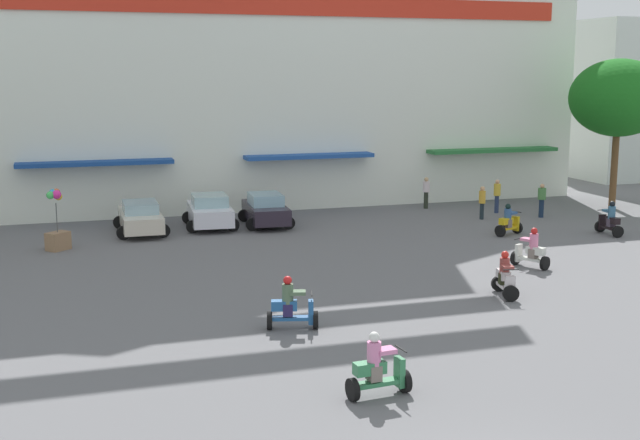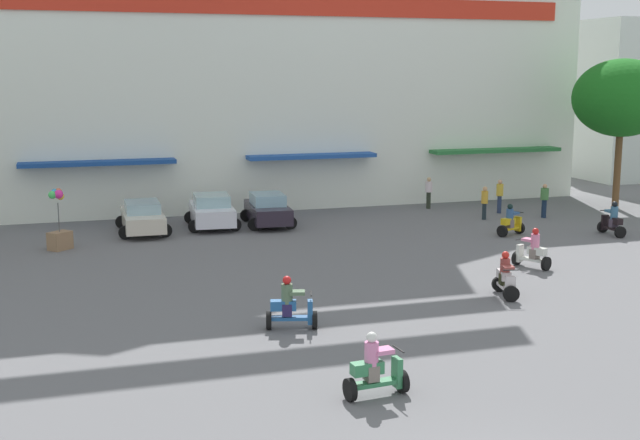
{
  "view_description": "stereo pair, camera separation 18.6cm",
  "coord_description": "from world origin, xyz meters",
  "px_view_note": "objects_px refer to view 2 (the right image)",
  "views": [
    {
      "loc": [
        -7.05,
        -11.17,
        7.23
      ],
      "look_at": [
        0.64,
        12.94,
        2.64
      ],
      "focal_mm": 46.07,
      "sensor_mm": 36.0,
      "label": 1
    },
    {
      "loc": [
        -6.87,
        -11.23,
        7.23
      ],
      "look_at": [
        0.64,
        12.94,
        2.64
      ],
      "focal_mm": 46.07,
      "sensor_mm": 36.0,
      "label": 2
    }
  ],
  "objects_px": {
    "balloon_vendor_cart": "(59,228)",
    "scooter_rider_2": "(375,370)",
    "pedestrian_1": "(429,191)",
    "plaza_tree_1": "(622,98)",
    "scooter_rider_1": "(291,307)",
    "pedestrian_3": "(500,194)",
    "parked_car_0": "(143,217)",
    "scooter_rider_8": "(511,222)",
    "scooter_rider_7": "(532,252)",
    "pedestrian_4": "(485,201)",
    "parked_car_2": "(268,209)",
    "pedestrian_0": "(544,199)",
    "scooter_rider_0": "(612,221)",
    "scooter_rider_3": "(505,278)",
    "parked_car_1": "(212,211)"
  },
  "relations": [
    {
      "from": "scooter_rider_7",
      "to": "pedestrian_4",
      "type": "relative_size",
      "value": 0.93
    },
    {
      "from": "parked_car_2",
      "to": "parked_car_0",
      "type": "bearing_deg",
      "value": -179.07
    },
    {
      "from": "parked_car_2",
      "to": "pedestrian_4",
      "type": "height_order",
      "value": "pedestrian_4"
    },
    {
      "from": "scooter_rider_1",
      "to": "pedestrian_0",
      "type": "xyz_separation_m",
      "value": [
        16.88,
        13.68,
        0.32
      ]
    },
    {
      "from": "scooter_rider_8",
      "to": "pedestrian_3",
      "type": "height_order",
      "value": "pedestrian_3"
    },
    {
      "from": "parked_car_0",
      "to": "pedestrian_4",
      "type": "bearing_deg",
      "value": -5.43
    },
    {
      "from": "parked_car_0",
      "to": "scooter_rider_7",
      "type": "relative_size",
      "value": 2.81
    },
    {
      "from": "scooter_rider_8",
      "to": "plaza_tree_1",
      "type": "bearing_deg",
      "value": 27.94
    },
    {
      "from": "scooter_rider_2",
      "to": "pedestrian_3",
      "type": "xyz_separation_m",
      "value": [
        14.89,
        20.86,
        0.36
      ]
    },
    {
      "from": "parked_car_2",
      "to": "pedestrian_1",
      "type": "xyz_separation_m",
      "value": [
        9.36,
        2.17,
        0.19
      ]
    },
    {
      "from": "parked_car_2",
      "to": "scooter_rider_3",
      "type": "relative_size",
      "value": 2.74
    },
    {
      "from": "balloon_vendor_cart",
      "to": "parked_car_0",
      "type": "bearing_deg",
      "value": 36.43
    },
    {
      "from": "scooter_rider_1",
      "to": "pedestrian_3",
      "type": "distance_m",
      "value": 21.87
    },
    {
      "from": "pedestrian_1",
      "to": "pedestrian_4",
      "type": "distance_m",
      "value": 4.03
    },
    {
      "from": "scooter_rider_1",
      "to": "pedestrian_3",
      "type": "xyz_separation_m",
      "value": [
        15.41,
        15.52,
        0.36
      ]
    },
    {
      "from": "scooter_rider_7",
      "to": "parked_car_0",
      "type": "bearing_deg",
      "value": 139.7
    },
    {
      "from": "parked_car_1",
      "to": "pedestrian_0",
      "type": "height_order",
      "value": "pedestrian_0"
    },
    {
      "from": "scooter_rider_1",
      "to": "scooter_rider_3",
      "type": "relative_size",
      "value": 1.05
    },
    {
      "from": "parked_car_0",
      "to": "pedestrian_1",
      "type": "bearing_deg",
      "value": 8.49
    },
    {
      "from": "parked_car_0",
      "to": "balloon_vendor_cart",
      "type": "relative_size",
      "value": 1.7
    },
    {
      "from": "parked_car_2",
      "to": "scooter_rider_1",
      "type": "relative_size",
      "value": 2.61
    },
    {
      "from": "pedestrian_1",
      "to": "balloon_vendor_cart",
      "type": "relative_size",
      "value": 0.66
    },
    {
      "from": "parked_car_2",
      "to": "scooter_rider_3",
      "type": "bearing_deg",
      "value": -73.13
    },
    {
      "from": "scooter_rider_0",
      "to": "scooter_rider_3",
      "type": "relative_size",
      "value": 1.05
    },
    {
      "from": "parked_car_0",
      "to": "scooter_rider_2",
      "type": "distance_m",
      "value": 21.25
    },
    {
      "from": "scooter_rider_2",
      "to": "pedestrian_4",
      "type": "bearing_deg",
      "value": 55.71
    },
    {
      "from": "scooter_rider_3",
      "to": "pedestrian_1",
      "type": "relative_size",
      "value": 0.88
    },
    {
      "from": "plaza_tree_1",
      "to": "balloon_vendor_cart",
      "type": "distance_m",
      "value": 28.86
    },
    {
      "from": "pedestrian_1",
      "to": "plaza_tree_1",
      "type": "bearing_deg",
      "value": -17.16
    },
    {
      "from": "parked_car_0",
      "to": "scooter_rider_1",
      "type": "height_order",
      "value": "scooter_rider_1"
    },
    {
      "from": "scooter_rider_2",
      "to": "scooter_rider_3",
      "type": "xyz_separation_m",
      "value": [
        7.06,
        6.58,
        -0.02
      ]
    },
    {
      "from": "plaza_tree_1",
      "to": "scooter_rider_2",
      "type": "relative_size",
      "value": 5.15
    },
    {
      "from": "scooter_rider_1",
      "to": "scooter_rider_2",
      "type": "distance_m",
      "value": 5.36
    },
    {
      "from": "scooter_rider_1",
      "to": "pedestrian_1",
      "type": "distance_m",
      "value": 21.88
    },
    {
      "from": "balloon_vendor_cart",
      "to": "scooter_rider_2",
      "type": "bearing_deg",
      "value": -69.67
    },
    {
      "from": "scooter_rider_7",
      "to": "balloon_vendor_cart",
      "type": "bearing_deg",
      "value": 153.03
    },
    {
      "from": "parked_car_0",
      "to": "scooter_rider_3",
      "type": "xyz_separation_m",
      "value": [
        10.26,
        -14.43,
        -0.12
      ]
    },
    {
      "from": "pedestrian_4",
      "to": "balloon_vendor_cart",
      "type": "height_order",
      "value": "balloon_vendor_cart"
    },
    {
      "from": "scooter_rider_3",
      "to": "scooter_rider_7",
      "type": "relative_size",
      "value": 0.97
    },
    {
      "from": "parked_car_0",
      "to": "scooter_rider_0",
      "type": "relative_size",
      "value": 2.77
    },
    {
      "from": "parked_car_0",
      "to": "scooter_rider_0",
      "type": "xyz_separation_m",
      "value": [
        19.97,
        -6.85,
        -0.09
      ]
    },
    {
      "from": "scooter_rider_0",
      "to": "scooter_rider_1",
      "type": "height_order",
      "value": "same"
    },
    {
      "from": "parked_car_2",
      "to": "pedestrian_3",
      "type": "bearing_deg",
      "value": -1.16
    },
    {
      "from": "scooter_rider_8",
      "to": "pedestrian_1",
      "type": "xyz_separation_m",
      "value": [
        -0.43,
        7.79,
        0.36
      ]
    },
    {
      "from": "scooter_rider_0",
      "to": "scooter_rider_7",
      "type": "height_order",
      "value": "scooter_rider_0"
    },
    {
      "from": "parked_car_0",
      "to": "parked_car_1",
      "type": "height_order",
      "value": "parked_car_1"
    },
    {
      "from": "plaza_tree_1",
      "to": "pedestrian_4",
      "type": "bearing_deg",
      "value": -173.92
    },
    {
      "from": "pedestrian_1",
      "to": "pedestrian_3",
      "type": "relative_size",
      "value": 0.97
    },
    {
      "from": "parked_car_2",
      "to": "pedestrian_4",
      "type": "distance_m",
      "value": 10.74
    },
    {
      "from": "scooter_rider_3",
      "to": "scooter_rider_7",
      "type": "bearing_deg",
      "value": 47.28
    }
  ]
}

